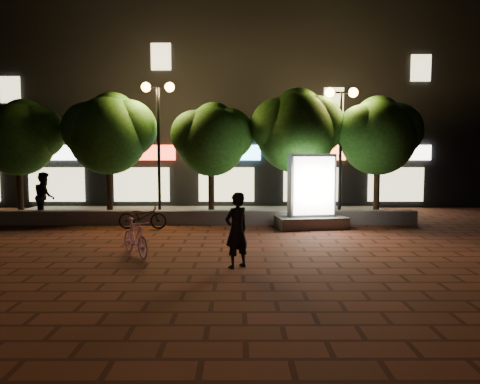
{
  "coord_description": "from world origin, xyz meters",
  "views": [
    {
      "loc": [
        1.57,
        -12.06,
        2.58
      ],
      "look_at": [
        1.62,
        1.5,
        1.4
      ],
      "focal_mm": 33.43,
      "sensor_mm": 36.0,
      "label": 1
    }
  ],
  "objects_px": {
    "tree_mid": "(212,137)",
    "pedestrian": "(44,196)",
    "scooter_pink": "(135,238)",
    "ad_kiosk": "(311,198)",
    "tree_left": "(110,131)",
    "street_lamp_left": "(158,115)",
    "tree_far_left": "(20,135)",
    "scooter_parked": "(143,216)",
    "street_lamp_right": "(341,119)",
    "tree_right": "(297,128)",
    "tree_far_right": "(379,133)",
    "rider": "(237,230)"
  },
  "relations": [
    {
      "from": "tree_right",
      "to": "street_lamp_right",
      "type": "relative_size",
      "value": 1.02
    },
    {
      "from": "tree_right",
      "to": "tree_far_right",
      "type": "xyz_separation_m",
      "value": [
        3.2,
        -0.0,
        -0.2
      ]
    },
    {
      "from": "tree_mid",
      "to": "rider",
      "type": "xyz_separation_m",
      "value": [
        0.98,
        -7.61,
        -2.36
      ]
    },
    {
      "from": "rider",
      "to": "tree_far_left",
      "type": "bearing_deg",
      "value": -80.99
    },
    {
      "from": "tree_right",
      "to": "scooter_parked",
      "type": "height_order",
      "value": "tree_right"
    },
    {
      "from": "tree_right",
      "to": "tree_far_right",
      "type": "height_order",
      "value": "tree_right"
    },
    {
      "from": "tree_far_left",
      "to": "street_lamp_left",
      "type": "bearing_deg",
      "value": -2.76
    },
    {
      "from": "street_lamp_left",
      "to": "scooter_pink",
      "type": "xyz_separation_m",
      "value": [
        0.49,
        -6.24,
        -3.55
      ]
    },
    {
      "from": "ad_kiosk",
      "to": "tree_left",
      "type": "bearing_deg",
      "value": 163.48
    },
    {
      "from": "tree_far_left",
      "to": "tree_right",
      "type": "distance_m",
      "value": 10.81
    },
    {
      "from": "tree_mid",
      "to": "pedestrian",
      "type": "relative_size",
      "value": 2.5
    },
    {
      "from": "street_lamp_left",
      "to": "scooter_pink",
      "type": "distance_m",
      "value": 7.2
    },
    {
      "from": "tree_left",
      "to": "ad_kiosk",
      "type": "height_order",
      "value": "tree_left"
    },
    {
      "from": "tree_far_left",
      "to": "ad_kiosk",
      "type": "height_order",
      "value": "tree_far_left"
    },
    {
      "from": "rider",
      "to": "scooter_parked",
      "type": "distance_m",
      "value": 6.09
    },
    {
      "from": "pedestrian",
      "to": "tree_mid",
      "type": "bearing_deg",
      "value": -105.83
    },
    {
      "from": "tree_far_left",
      "to": "tree_right",
      "type": "xyz_separation_m",
      "value": [
        10.8,
        0.0,
        0.27
      ]
    },
    {
      "from": "tree_left",
      "to": "scooter_pink",
      "type": "xyz_separation_m",
      "value": [
        2.43,
        -6.5,
        -2.97
      ]
    },
    {
      "from": "tree_right",
      "to": "street_lamp_right",
      "type": "xyz_separation_m",
      "value": [
        1.64,
        -0.26,
        0.33
      ]
    },
    {
      "from": "tree_right",
      "to": "scooter_parked",
      "type": "relative_size",
      "value": 3.08
    },
    {
      "from": "street_lamp_left",
      "to": "street_lamp_right",
      "type": "relative_size",
      "value": 1.04
    },
    {
      "from": "scooter_pink",
      "to": "ad_kiosk",
      "type": "bearing_deg",
      "value": 6.52
    },
    {
      "from": "tree_right",
      "to": "ad_kiosk",
      "type": "height_order",
      "value": "tree_right"
    },
    {
      "from": "street_lamp_left",
      "to": "ad_kiosk",
      "type": "relative_size",
      "value": 2.03
    },
    {
      "from": "tree_left",
      "to": "tree_mid",
      "type": "height_order",
      "value": "tree_left"
    },
    {
      "from": "tree_far_right",
      "to": "rider",
      "type": "bearing_deg",
      "value": -125.96
    },
    {
      "from": "tree_right",
      "to": "tree_left",
      "type": "bearing_deg",
      "value": -180.0
    },
    {
      "from": "rider",
      "to": "scooter_parked",
      "type": "xyz_separation_m",
      "value": [
        -3.23,
        5.15,
        -0.42
      ]
    },
    {
      "from": "tree_mid",
      "to": "scooter_pink",
      "type": "relative_size",
      "value": 2.86
    },
    {
      "from": "tree_right",
      "to": "tree_far_right",
      "type": "relative_size",
      "value": 1.06
    },
    {
      "from": "tree_far_right",
      "to": "street_lamp_right",
      "type": "height_order",
      "value": "street_lamp_right"
    },
    {
      "from": "street_lamp_left",
      "to": "pedestrian",
      "type": "relative_size",
      "value": 2.88
    },
    {
      "from": "street_lamp_right",
      "to": "ad_kiosk",
      "type": "height_order",
      "value": "street_lamp_right"
    },
    {
      "from": "tree_far_left",
      "to": "street_lamp_right",
      "type": "xyz_separation_m",
      "value": [
        12.45,
        -0.26,
        0.6
      ]
    },
    {
      "from": "tree_mid",
      "to": "street_lamp_left",
      "type": "xyz_separation_m",
      "value": [
        -2.05,
        -0.26,
        0.81
      ]
    },
    {
      "from": "scooter_parked",
      "to": "pedestrian",
      "type": "xyz_separation_m",
      "value": [
        -3.97,
        1.5,
        0.55
      ]
    },
    {
      "from": "street_lamp_left",
      "to": "street_lamp_right",
      "type": "height_order",
      "value": "street_lamp_left"
    },
    {
      "from": "tree_far_right",
      "to": "pedestrian",
      "type": "distance_m",
      "value": 12.97
    },
    {
      "from": "tree_right",
      "to": "scooter_pink",
      "type": "relative_size",
      "value": 3.21
    },
    {
      "from": "ad_kiosk",
      "to": "scooter_pink",
      "type": "xyz_separation_m",
      "value": [
        -5.09,
        -4.27,
        -0.56
      ]
    },
    {
      "from": "street_lamp_right",
      "to": "tree_far_left",
      "type": "bearing_deg",
      "value": 178.79
    },
    {
      "from": "street_lamp_right",
      "to": "rider",
      "type": "height_order",
      "value": "street_lamp_right"
    },
    {
      "from": "tree_far_left",
      "to": "rider",
      "type": "xyz_separation_m",
      "value": [
        8.48,
        -7.61,
        -2.44
      ]
    },
    {
      "from": "tree_mid",
      "to": "pedestrian",
      "type": "bearing_deg",
      "value": -171.19
    },
    {
      "from": "tree_right",
      "to": "rider",
      "type": "relative_size",
      "value": 2.96
    },
    {
      "from": "tree_far_right",
      "to": "street_lamp_right",
      "type": "bearing_deg",
      "value": -170.39
    },
    {
      "from": "tree_far_right",
      "to": "scooter_pink",
      "type": "relative_size",
      "value": 3.02
    },
    {
      "from": "tree_mid",
      "to": "tree_right",
      "type": "bearing_deg",
      "value": 0.0
    },
    {
      "from": "street_lamp_right",
      "to": "rider",
      "type": "relative_size",
      "value": 2.91
    },
    {
      "from": "scooter_pink",
      "to": "pedestrian",
      "type": "distance_m",
      "value": 7.25
    }
  ]
}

